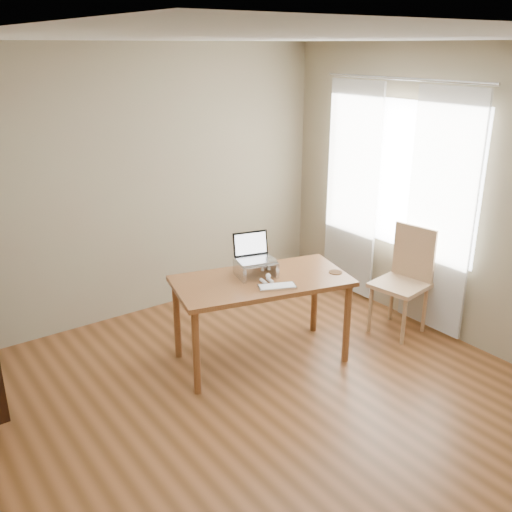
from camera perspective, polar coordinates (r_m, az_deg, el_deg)
The scene contains 9 objects.
room at distance 3.81m, azimuth 3.73°, elevation 0.94°, with size 4.04×4.54×2.64m.
curtains at distance 5.67m, azimuth 13.51°, elevation 5.56°, with size 0.03×1.90×2.25m.
desk at distance 4.75m, azimuth 0.55°, elevation -3.34°, with size 1.57×1.05×0.75m.
laptop_stand at distance 4.74m, azimuth -0.02°, elevation -1.07°, with size 0.32×0.25×0.13m.
laptop at distance 4.74m, azimuth -0.40°, elevation 0.30°, with size 0.35×0.32×0.22m.
keyboard at distance 4.54m, azimuth 2.12°, elevation -3.08°, with size 0.33×0.24×0.02m.
coaster at distance 4.89m, azimuth 7.95°, elevation -1.61°, with size 0.11×0.11×0.01m, color brown.
cat at distance 4.78m, azimuth -0.11°, elevation -1.17°, with size 0.24×0.48×0.14m.
chair at distance 5.48m, azimuth 14.78°, elevation -1.99°, with size 0.51×0.51×1.01m.
Camera 1 is at (-2.27, -2.75, 2.57)m, focal length 40.00 mm.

